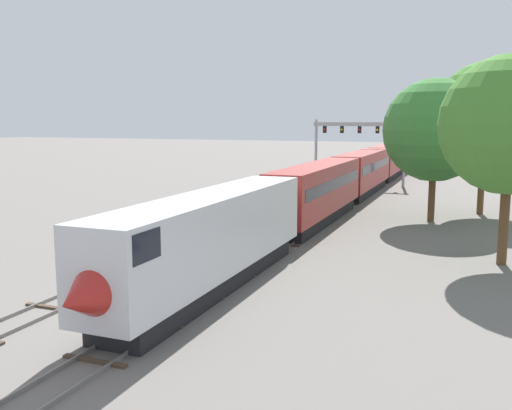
{
  "coord_description": "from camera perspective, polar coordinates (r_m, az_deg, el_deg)",
  "views": [
    {
      "loc": [
        14.11,
        -21.32,
        8.41
      ],
      "look_at": [
        1.0,
        12.0,
        3.0
      ],
      "focal_mm": 39.54,
      "sensor_mm": 36.0,
      "label": 1
    }
  ],
  "objects": [
    {
      "name": "track_main",
      "position": [
        82.64,
        12.95,
        2.58
      ],
      "size": [
        2.6,
        200.0,
        0.16
      ],
      "color": "slate",
      "rests_on": "ground"
    },
    {
      "name": "ground_plane",
      "position": [
        26.91,
        -11.58,
        -9.8
      ],
      "size": [
        400.0,
        400.0,
        0.0
      ],
      "primitive_type": "plane",
      "color": "slate"
    },
    {
      "name": "track_near",
      "position": [
        64.34,
        5.41,
        1.1
      ],
      "size": [
        2.6,
        160.0,
        0.16
      ],
      "color": "slate",
      "rests_on": "ground"
    },
    {
      "name": "trackside_tree_right",
      "position": [
        48.61,
        17.63,
        7.21
      ],
      "size": [
        8.42,
        8.42,
        11.8
      ],
      "color": "brown",
      "rests_on": "ground"
    },
    {
      "name": "trackside_tree_mid",
      "position": [
        35.34,
        24.34,
        7.38
      ],
      "size": [
        7.98,
        7.98,
        12.14
      ],
      "color": "brown",
      "rests_on": "ground"
    },
    {
      "name": "passenger_train",
      "position": [
        76.08,
        12.28,
        4.02
      ],
      "size": [
        3.04,
        119.81,
        4.8
      ],
      "color": "silver",
      "rests_on": "ground"
    },
    {
      "name": "trackside_tree_left",
      "position": [
        54.16,
        22.22,
        8.73
      ],
      "size": [
        8.74,
        8.74,
        13.53
      ],
      "color": "brown",
      "rests_on": "ground"
    },
    {
      "name": "signal_gantry",
      "position": [
        74.37,
        10.4,
        6.76
      ],
      "size": [
        12.1,
        0.49,
        8.48
      ],
      "color": "#999BA0",
      "rests_on": "ground"
    }
  ]
}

